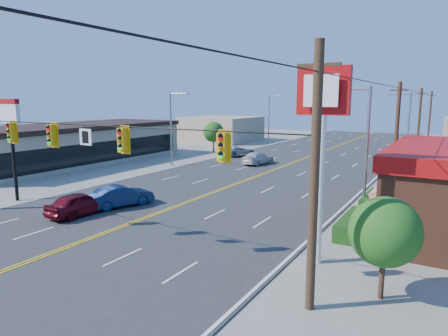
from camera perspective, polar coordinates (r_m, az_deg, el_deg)
The scene contains 21 objects.
ground at distance 21.49m, azimuth -20.47°, elevation -10.31°, with size 160.00×160.00×0.00m, color gray.
road at distance 36.92m, azimuth 4.21°, elevation -1.42°, with size 20.00×120.00×0.06m, color #2D2D30.
signal_span at distance 20.49m, azimuth -21.49°, elevation 2.74°, with size 24.32×0.34×9.00m.
kfc_pylon at distance 17.30m, azimuth 13.85°, elevation 5.83°, with size 2.20×0.36×8.50m.
strip_mall at distance 48.94m, azimuth -20.72°, elevation 3.34°, with size 10.40×26.40×4.40m.
pizza_hut_sign at distance 31.66m, azimuth -28.13°, elevation 5.03°, with size 1.90×0.30×6.85m.
streetlight_se at distance 27.17m, azimuth 19.37°, elevation 3.63°, with size 2.55×0.25×8.00m.
streetlight_ne at distance 50.88m, azimuth 24.66°, elevation 5.87°, with size 2.55×0.25×8.00m.
streetlight_sw at distance 43.75m, azimuth -7.39°, elevation 6.18°, with size 2.55×0.25×8.00m.
streetlight_nw at distance 66.23m, azimuth 6.59°, elevation 7.36°, with size 2.55×0.25×8.00m.
utility_pole_near at distance 30.92m, azimuth 23.34°, elevation 3.47°, with size 0.28×0.28×8.40m, color #47301E.
utility_pole_mid at distance 48.78m, azimuth 26.03°, elevation 5.27°, with size 0.28×0.28×8.40m, color #47301E.
utility_pole_far at distance 66.72m, azimuth 27.29°, elevation 6.10°, with size 0.28×0.28×8.40m, color #47301E.
tree_kfc_rear at distance 34.89m, azimuth 26.15°, elevation 1.79°, with size 2.94×2.94×4.41m.
tree_kfc_front at distance 15.39m, azimuth 21.99°, elevation -8.48°, with size 2.52×2.52×3.78m.
tree_west at distance 54.97m, azimuth -1.50°, elevation 5.16°, with size 2.80×2.80×4.20m.
bld_west_far at distance 70.58m, azimuth -0.33°, elevation 5.60°, with size 11.00×12.00×4.20m, color tan.
car_magenta at distance 26.45m, azimuth -19.90°, elevation -4.91°, with size 1.71×4.24×1.44m, color maroon.
car_blue at distance 27.69m, azimuth -14.52°, elevation -4.01°, with size 1.51×4.34×1.43m, color #0D214F.
car_white at distance 44.68m, azimuth 4.85°, elevation 1.35°, with size 1.88×4.63×1.34m, color silver.
car_silver at distance 50.99m, azimuth 2.09°, elevation 2.35°, with size 2.07×4.50×1.25m, color #96979B.
Camera 1 is at (15.92, -12.55, 7.12)m, focal length 32.00 mm.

